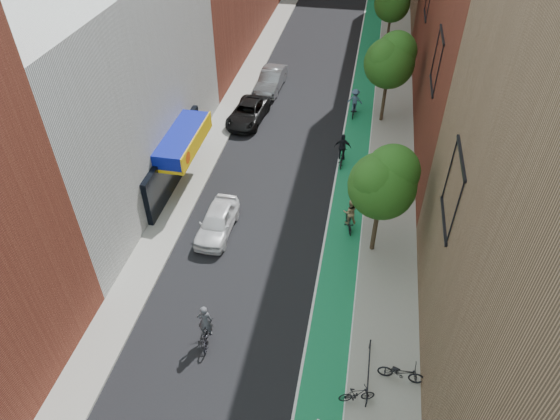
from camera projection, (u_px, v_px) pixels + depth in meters
The scene contains 17 objects.
ground at pixel (221, 402), 20.34m from camera, with size 160.00×160.00×0.00m, color black.
bike_lane at pixel (361, 107), 39.29m from camera, with size 2.00×68.00×0.01m, color #14714D.
sidewalk_left at pixel (238, 95), 40.68m from camera, with size 2.00×68.00×0.15m, color gray.
sidewalk_right at pixel (393, 109), 38.89m from camera, with size 3.00×68.00×0.15m, color gray.
building_left_white at pixel (96, 89), 28.57m from camera, with size 8.00×20.00×12.00m, color silver.
tree_near at pixel (384, 181), 24.06m from camera, with size 3.40×3.36×6.42m.
tree_mid at pixel (390, 59), 34.42m from camera, with size 3.55×3.53×6.74m.
tree_far at pixel (393, 1), 45.19m from camera, with size 3.30×3.25×6.21m.
parked_car_white at pixel (217, 222), 27.73m from camera, with size 1.72×4.28×1.46m, color white.
parked_car_black at pixel (248, 113), 37.18m from camera, with size 2.30×4.98×1.39m, color black.
parked_car_silver at pixel (271, 80), 41.15m from camera, with size 1.71×4.91×1.62m, color gray.
cyclist_lead at pixel (206, 330), 22.16m from camera, with size 1.01×1.96×2.21m.
cyclist_lane_near at pixel (349, 217), 27.90m from camera, with size 0.91×1.76×1.96m.
cyclist_lane_mid at pixel (342, 153), 32.76m from camera, with size 1.10×1.71×2.21m.
cyclist_lane_far at pixel (355, 104), 37.75m from camera, with size 1.16×1.87×2.10m.
parked_bike_mid at pixel (357, 395), 19.94m from camera, with size 0.42×1.49×0.89m, color black.
parked_bike_far at pixel (401, 372), 20.64m from camera, with size 0.67×1.92×1.01m, color black.
Camera 1 is at (4.34, -9.87, 19.10)m, focal length 32.00 mm.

